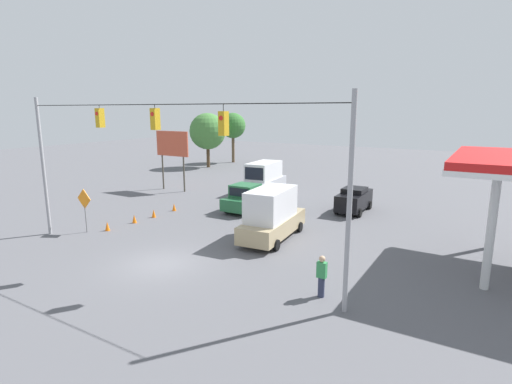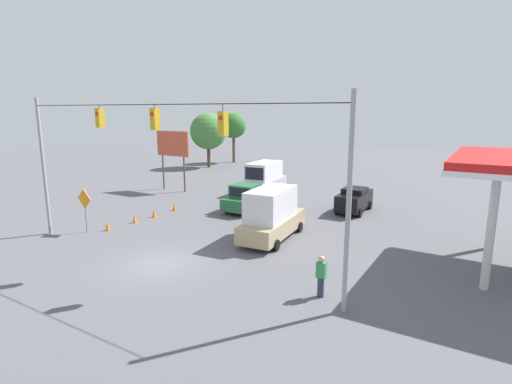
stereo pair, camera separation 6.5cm
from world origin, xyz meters
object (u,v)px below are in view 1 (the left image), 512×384
object	(u,v)px
pickup_truck_green_withflow_mid	(249,198)
tree_horizon_right	(233,126)
roadside_billboard	(172,148)
tree_horizon_left	(208,131)
box_truck_tan_crossing_near	(272,215)
traffic_cone_second	(134,219)
traffic_cone_nearest	(107,226)
work_zone_sign	(84,202)
box_truck_silver_withflow_far	(263,178)
pedestrian	(322,276)
sedan_black_oncoming_far	(354,199)
traffic_cone_third	(154,213)
traffic_cone_fourth	(174,207)
overhead_signal_span	(157,160)

from	to	relation	value
pickup_truck_green_withflow_mid	tree_horizon_right	xyz separation A→B (m)	(17.39, -23.44, 4.42)
roadside_billboard	tree_horizon_left	bearing A→B (deg)	-64.40
box_truck_tan_crossing_near	traffic_cone_second	size ratio (longest dim) A/B	10.31
traffic_cone_nearest	work_zone_sign	size ratio (longest dim) A/B	0.21
box_truck_silver_withflow_far	pickup_truck_green_withflow_mid	distance (m)	6.64
pickup_truck_green_withflow_mid	pedestrian	size ratio (longest dim) A/B	2.93
sedan_black_oncoming_far	traffic_cone_third	size ratio (longest dim) A/B	7.35
box_truck_silver_withflow_far	roadside_billboard	size ratio (longest dim) A/B	1.15
sedan_black_oncoming_far	pickup_truck_green_withflow_mid	world-z (taller)	pickup_truck_green_withflow_mid
traffic_cone_fourth	tree_horizon_left	world-z (taller)	tree_horizon_left
overhead_signal_span	tree_horizon_left	world-z (taller)	overhead_signal_span
overhead_signal_span	work_zone_sign	bearing A→B (deg)	-10.07
roadside_billboard	overhead_signal_span	bearing A→B (deg)	130.71
sedan_black_oncoming_far	pedestrian	bearing A→B (deg)	102.47
roadside_billboard	pedestrian	xyz separation A→B (m)	(-20.98, 13.93, -3.24)
traffic_cone_fourth	tree_horizon_right	world-z (taller)	tree_horizon_right
work_zone_sign	traffic_cone_nearest	bearing A→B (deg)	-133.09
traffic_cone_third	tree_horizon_right	world-z (taller)	tree_horizon_right
pickup_truck_green_withflow_mid	tree_horizon_left	size ratio (longest dim) A/B	0.73
pickup_truck_green_withflow_mid	overhead_signal_span	bearing A→B (deg)	100.35
traffic_cone_fourth	pickup_truck_green_withflow_mid	bearing A→B (deg)	-146.17
overhead_signal_span	sedan_black_oncoming_far	bearing A→B (deg)	-108.25
box_truck_silver_withflow_far	pickup_truck_green_withflow_mid	world-z (taller)	box_truck_silver_withflow_far
overhead_signal_span	box_truck_silver_withflow_far	distance (m)	18.92
sedan_black_oncoming_far	traffic_cone_second	bearing A→B (deg)	42.22
box_truck_silver_withflow_far	traffic_cone_fourth	xyz separation A→B (m)	(2.55, 9.46, -1.14)
traffic_cone_fourth	pedestrian	distance (m)	17.25
box_truck_tan_crossing_near	traffic_cone_second	bearing A→B (deg)	10.72
box_truck_silver_withflow_far	pedestrian	distance (m)	21.51
traffic_cone_nearest	work_zone_sign	xyz separation A→B (m)	(0.86, 0.92, 1.69)
traffic_cone_fourth	tree_horizon_right	xyz separation A→B (m)	(12.55, -26.68, 5.10)
traffic_cone_nearest	pedestrian	size ratio (longest dim) A/B	0.33
sedan_black_oncoming_far	traffic_cone_third	world-z (taller)	sedan_black_oncoming_far
box_truck_silver_withflow_far	box_truck_tan_crossing_near	bearing A→B (deg)	122.33
box_truck_silver_withflow_far	pedestrian	size ratio (longest dim) A/B	3.63
sedan_black_oncoming_far	pedestrian	world-z (taller)	sedan_black_oncoming_far
traffic_cone_second	tree_horizon_left	size ratio (longest dim) A/B	0.08
pickup_truck_green_withflow_mid	traffic_cone_second	size ratio (longest dim) A/B	8.87
overhead_signal_span	sedan_black_oncoming_far	size ratio (longest dim) A/B	4.43
overhead_signal_span	tree_horizon_left	xyz separation A→B (m)	(19.52, -29.10, -0.49)
pickup_truck_green_withflow_mid	tree_horizon_right	distance (m)	29.52
pedestrian	roadside_billboard	bearing A→B (deg)	-33.58
box_truck_tan_crossing_near	box_truck_silver_withflow_far	bearing A→B (deg)	-57.67
traffic_cone_third	work_zone_sign	size ratio (longest dim) A/B	0.21
box_truck_silver_withflow_far	traffic_cone_third	size ratio (longest dim) A/B	11.01
pickup_truck_green_withflow_mid	pedestrian	distance (m)	15.27
sedan_black_oncoming_far	traffic_cone_nearest	size ratio (longest dim) A/B	7.35
traffic_cone_third	pedestrian	xyz separation A→B (m)	(-15.30, 5.57, 0.63)
traffic_cone_fourth	work_zone_sign	bearing A→B (deg)	81.99
overhead_signal_span	traffic_cone_fourth	distance (m)	12.11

